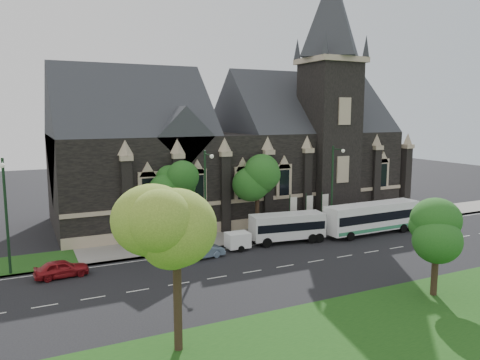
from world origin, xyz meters
TOP-DOWN VIEW (x-y plane):
  - ground at (0.00, 0.00)m, footprint 160.00×160.00m
  - sidewalk at (0.00, 9.50)m, footprint 80.00×5.00m
  - museum at (5.12, 18.78)m, footprint 40.00×17.70m
  - tree_park_near at (-11.77, -8.77)m, footprint 4.42×4.42m
  - tree_park_east at (6.18, -9.32)m, footprint 3.40×3.40m
  - tree_walk_right at (3.21, 10.71)m, footprint 4.08×4.08m
  - tree_walk_left at (-5.80, 10.70)m, footprint 3.91×3.91m
  - street_lamp_near at (10.00, 7.09)m, footprint 0.36×1.88m
  - street_lamp_mid at (-4.00, 7.09)m, footprint 0.36×1.88m
  - street_lamp_far at (-20.00, 7.09)m, footprint 0.36×1.88m
  - banner_flag_left at (6.29, 9.00)m, footprint 0.90×0.10m
  - banner_flag_center at (8.29, 9.00)m, footprint 0.90×0.10m
  - banner_flag_right at (10.29, 9.00)m, footprint 0.90×0.10m
  - tour_coach at (13.37, 4.87)m, footprint 10.85×2.73m
  - shuttle_bus at (3.91, 6.02)m, footprint 7.36×3.35m
  - box_trailer at (-1.51, 5.77)m, footprint 3.01×1.76m
  - sedan at (-5.38, 4.88)m, footprint 4.19×1.88m
  - car_far_red at (-16.51, 5.18)m, footprint 4.00×1.80m

SIDE VIEW (x-z plane):
  - ground at x=0.00m, z-range 0.00..0.00m
  - sidewalk at x=0.00m, z-range 0.00..0.15m
  - sedan at x=-5.38m, z-range 0.00..1.33m
  - car_far_red at x=-16.51m, z-range 0.00..1.34m
  - box_trailer at x=-1.51m, z-range 0.11..1.70m
  - shuttle_bus at x=3.91m, z-range 0.22..2.97m
  - tour_coach at x=13.37m, z-range 0.15..3.30m
  - banner_flag_left at x=6.29m, z-range 0.38..4.38m
  - banner_flag_center at x=8.29m, z-range 0.38..4.38m
  - banner_flag_right at x=10.29m, z-range 0.38..4.38m
  - tree_park_east at x=6.18m, z-range 1.48..7.76m
  - street_lamp_near at x=10.00m, z-range 0.61..9.61m
  - street_lamp_mid at x=-4.00m, z-range 0.61..9.61m
  - street_lamp_far at x=-20.00m, z-range 0.61..9.61m
  - tree_walk_left at x=-5.80m, z-range 1.91..9.55m
  - tree_walk_right at x=3.21m, z-range 1.92..9.72m
  - tree_park_near at x=-11.77m, z-range 2.14..10.70m
  - museum at x=5.12m, z-range -6.78..23.12m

